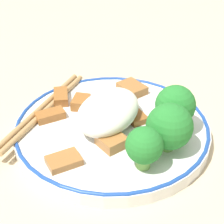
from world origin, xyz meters
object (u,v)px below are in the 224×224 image
at_px(plate, 112,129).
at_px(broccoli_back_right, 175,106).
at_px(broccoli_back_left, 144,146).
at_px(broccoli_back_center, 169,127).
at_px(chopsticks, 43,109).

height_order(plate, broccoli_back_right, broccoli_back_right).
distance_m(broccoli_back_left, broccoli_back_center, 0.04).
relative_size(broccoli_back_right, chopsticks, 0.31).
bearing_deg(broccoli_back_right, broccoli_back_center, 9.37).
xyz_separation_m(broccoli_back_right, chopsticks, (0.04, -0.17, -0.03)).
relative_size(plate, broccoli_back_left, 4.93).
bearing_deg(chopsticks, broccoli_back_center, 90.08).
relative_size(broccoli_back_center, chopsticks, 0.30).
xyz_separation_m(broccoli_back_left, broccoli_back_center, (-0.04, 0.01, 0.00)).
bearing_deg(broccoli_back_left, broccoli_back_center, 161.75).
bearing_deg(plate, broccoli_back_right, 109.87).
bearing_deg(plate, broccoli_back_center, 80.02).
distance_m(plate, broccoli_back_left, 0.09).
relative_size(broccoli_back_left, broccoli_back_right, 0.84).
bearing_deg(broccoli_back_center, chopsticks, -89.92).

